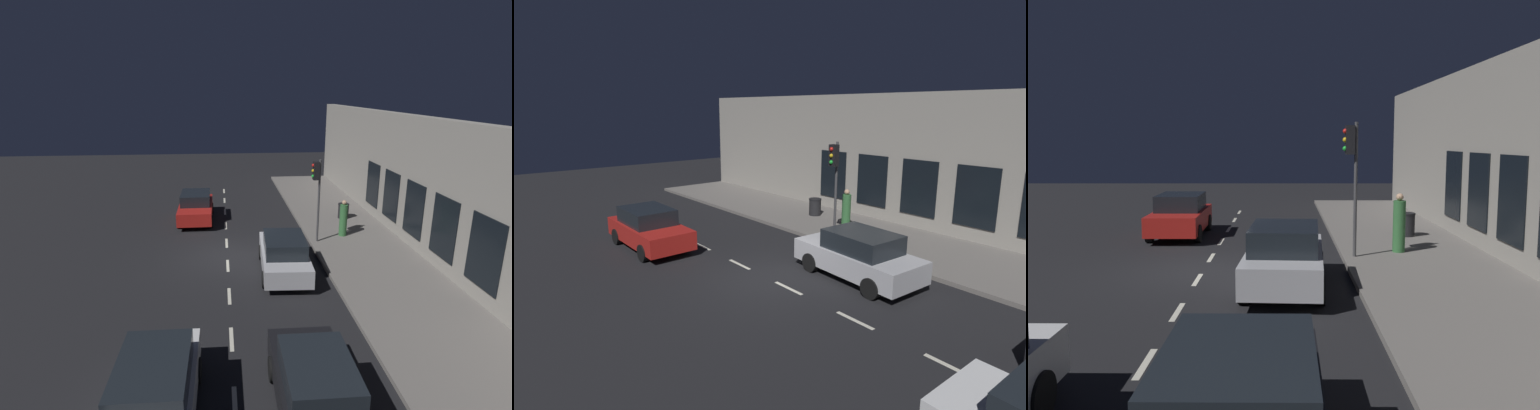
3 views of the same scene
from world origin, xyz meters
TOP-DOWN VIEW (x-y plane):
  - ground_plane at (0.00, 0.00)m, footprint 60.00×60.00m
  - sidewalk at (6.25, 0.00)m, footprint 4.50×32.00m
  - building_facade at (8.80, 0.00)m, footprint 0.65×32.00m
  - lane_centre_line at (0.00, -1.00)m, footprint 0.12×27.20m
  - traffic_light at (4.22, 1.11)m, footprint 0.45×0.32m
  - parked_car_0 at (2.26, -1.82)m, footprint 2.08×4.31m
  - parked_car_1 at (1.80, -9.34)m, footprint 1.84×4.09m
  - parked_car_2 at (-1.66, 5.38)m, footprint 1.93×4.18m
  - parked_car_3 at (-1.77, -9.27)m, footprint 1.91×4.57m
  - pedestrian_0 at (5.81, 1.77)m, footprint 0.53×0.53m
  - trash_bin at (6.68, 4.53)m, footprint 0.62×0.62m

SIDE VIEW (x-z plane):
  - ground_plane at x=0.00m, z-range 0.00..0.00m
  - lane_centre_line at x=0.00m, z-range 0.00..0.01m
  - sidewalk at x=6.25m, z-range 0.00..0.15m
  - trash_bin at x=6.68m, z-range 0.15..1.00m
  - parked_car_1 at x=1.80m, z-range 0.00..1.58m
  - parked_car_2 at x=-1.66m, z-range 0.00..1.58m
  - parked_car_0 at x=2.26m, z-range 0.00..1.58m
  - parked_car_3 at x=-1.77m, z-range 0.00..1.58m
  - pedestrian_0 at x=5.81m, z-range 0.08..1.90m
  - building_facade at x=8.80m, z-range -0.01..6.05m
  - traffic_light at x=4.22m, z-range 1.12..5.10m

